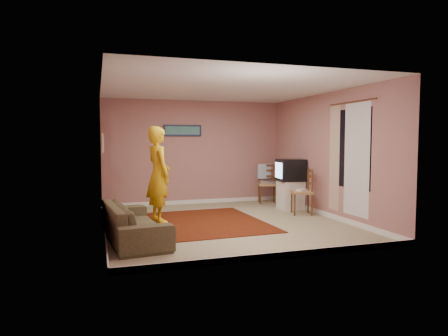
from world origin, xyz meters
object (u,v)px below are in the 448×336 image
object	(u,v)px
chair_b	(302,186)
sofa	(134,222)
chair_a	(267,179)
person	(158,175)
crt_tv	(291,170)
tv_cabinet	(290,195)

from	to	relation	value
chair_b	sofa	distance (m)	3.88
chair_a	person	xyz separation A→B (m)	(-3.00, -1.53, 0.33)
chair_b	crt_tv	bearing A→B (deg)	-168.06
chair_a	sofa	distance (m)	4.59
chair_a	sofa	bearing A→B (deg)	-124.29
chair_b	chair_a	bearing A→B (deg)	-159.36
crt_tv	chair_a	xyz separation A→B (m)	(-0.15, 0.97, -0.30)
chair_a	sofa	world-z (taller)	chair_a
tv_cabinet	crt_tv	bearing A→B (deg)	174.54
sofa	person	distance (m)	1.57
chair_b	person	distance (m)	3.10
tv_cabinet	crt_tv	xyz separation A→B (m)	(-0.01, 0.00, 0.58)
crt_tv	person	distance (m)	3.20
crt_tv	tv_cabinet	bearing A→B (deg)	-0.00
crt_tv	person	world-z (taller)	person
chair_b	sofa	xyz separation A→B (m)	(-3.68, -1.20, -0.31)
sofa	crt_tv	bearing A→B (deg)	-69.65
tv_cabinet	sofa	size ratio (longest dim) A/B	0.33
tv_cabinet	person	world-z (taller)	person
person	chair_b	bearing A→B (deg)	-105.17
chair_a	chair_b	size ratio (longest dim) A/B	1.00
crt_tv	chair_b	xyz separation A→B (m)	(-0.07, -0.66, -0.31)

